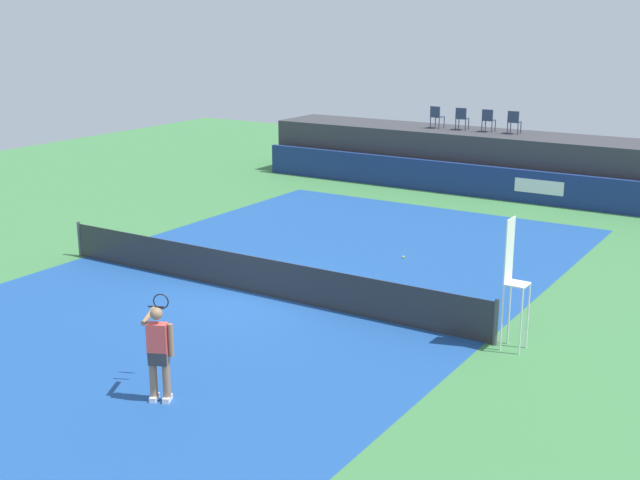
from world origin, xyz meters
name	(u,v)px	position (x,y,z in m)	size (l,w,h in m)	color
ground_plane	(320,264)	(0.00, 3.00, 0.00)	(48.00, 48.00, 0.00)	#3D7A42
court_inner	(256,293)	(0.00, 0.00, 0.00)	(12.00, 22.00, 0.00)	#1C478C
sponsor_wall	(468,180)	(0.01, 13.50, 0.60)	(18.00, 0.22, 1.20)	navy
spectator_platform	(486,160)	(0.00, 15.30, 1.10)	(18.00, 2.80, 2.20)	#38383D
spectator_chair_far_left	(437,116)	(-2.17, 15.25, 2.69)	(0.48, 0.48, 0.89)	#2D3D56
spectator_chair_left	(462,118)	(-1.10, 15.29, 2.69)	(0.47, 0.47, 0.89)	#2D3D56
spectator_chair_center	(488,119)	(-0.01, 15.32, 2.69)	(0.45, 0.45, 0.89)	#2D3D56
spectator_chair_right	(514,121)	(1.03, 15.32, 2.69)	(0.46, 0.46, 0.89)	#2D3D56
umpire_chair	(513,275)	(6.49, 0.00, 1.59)	(0.45, 0.45, 2.76)	white
tennis_net	(255,275)	(0.00, 0.00, 0.47)	(12.40, 0.02, 0.95)	#2D2D2D
net_post_near	(80,239)	(-6.20, 0.00, 0.50)	(0.10, 0.10, 1.00)	#4C4C51
net_post_far	(496,322)	(6.20, 0.00, 0.50)	(0.10, 0.10, 1.00)	#4C4C51
tennis_player	(159,350)	(2.06, -5.64, 0.96)	(1.03, 1.06, 1.77)	white
tennis_ball	(403,257)	(1.72, 4.69, 0.04)	(0.07, 0.07, 0.07)	#D8EA33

